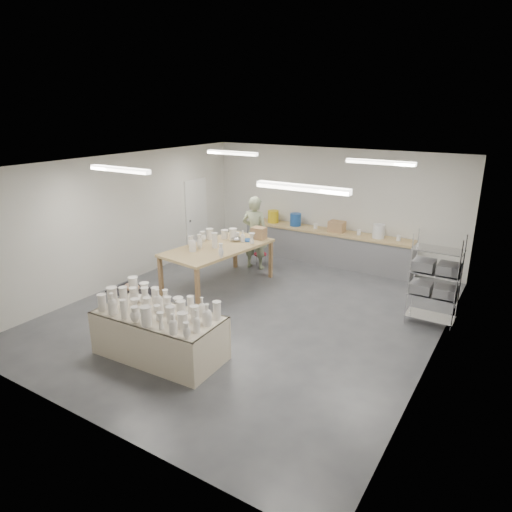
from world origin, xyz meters
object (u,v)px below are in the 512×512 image
Objects in this scene: drying_table at (159,332)px; red_stool at (260,255)px; work_table at (221,246)px; potter at (255,233)px.

drying_table is 5.55× the size of red_stool.
work_table is (-1.00, 3.15, 0.52)m from drying_table.
potter is at bearing 96.26° from work_table.
potter is 0.72m from red_stool.
potter reaches higher than red_stool.
drying_table is 4.71m from potter.
work_table is at bearing 105.10° from drying_table.
drying_table is at bearing 93.16° from potter.
work_table is 1.45× the size of potter.
work_table reaches higher than drying_table.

